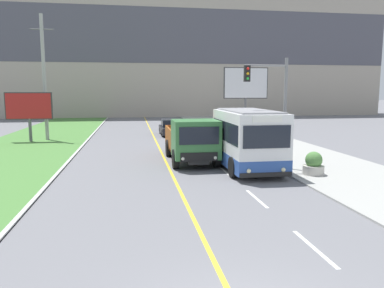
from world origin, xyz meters
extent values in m
cube|color=silver|center=(2.75, 3.20, 0.00)|extent=(0.12, 2.40, 0.01)
cube|color=silver|center=(2.75, 7.80, 0.00)|extent=(0.12, 2.40, 0.01)
cube|color=silver|center=(2.75, 12.40, 0.00)|extent=(0.12, 2.40, 0.01)
cube|color=silver|center=(2.75, 17.00, 0.00)|extent=(0.12, 2.40, 0.01)
cube|color=silver|center=(2.75, 21.60, 0.00)|extent=(0.12, 2.40, 0.01)
cube|color=silver|center=(2.75, 26.20, 0.00)|extent=(0.12, 2.40, 0.01)
cube|color=silver|center=(2.75, 30.80, 0.00)|extent=(0.12, 2.40, 0.01)
cube|color=#A89E8E|center=(0.00, 57.22, 11.89)|extent=(80.00, 8.00, 23.78)
cube|color=#4C4C56|center=(0.00, 53.20, 12.48)|extent=(80.00, 0.04, 8.32)
cube|color=white|center=(3.96, 12.84, 1.66)|extent=(2.48, 5.45, 2.77)
cube|color=#2D519E|center=(3.96, 12.84, 0.62)|extent=(2.50, 5.47, 0.70)
cube|color=black|center=(3.96, 12.84, 2.07)|extent=(2.50, 5.02, 0.97)
cube|color=gray|center=(3.96, 12.84, 3.08)|extent=(2.11, 4.91, 0.08)
cube|color=black|center=(3.96, 10.10, 2.07)|extent=(2.18, 0.04, 1.02)
cube|color=black|center=(3.96, 10.09, 0.38)|extent=(2.43, 0.06, 0.20)
sphere|color=#F4EAB2|center=(3.16, 10.08, 0.57)|extent=(0.20, 0.20, 0.20)
sphere|color=#F4EAB2|center=(4.76, 10.08, 0.57)|extent=(0.20, 0.20, 0.20)
cube|color=white|center=(3.96, 10.10, 2.86)|extent=(1.36, 0.04, 0.28)
cylinder|color=black|center=(2.78, 11.32, 0.50)|extent=(0.28, 1.00, 1.00)
cylinder|color=black|center=(5.14, 11.32, 0.50)|extent=(0.28, 1.00, 1.00)
cylinder|color=black|center=(2.78, 14.59, 0.50)|extent=(0.28, 1.00, 1.00)
cylinder|color=black|center=(5.14, 14.59, 0.50)|extent=(0.28, 1.00, 1.00)
cube|color=black|center=(1.43, 16.25, 0.45)|extent=(1.08, 6.68, 0.20)
cube|color=#38753D|center=(1.43, 14.03, 1.54)|extent=(2.39, 2.25, 2.00)
cube|color=black|center=(1.43, 12.89, 1.84)|extent=(2.03, 0.04, 0.90)
cube|color=black|center=(1.43, 12.88, 0.77)|extent=(1.91, 0.06, 0.44)
sphere|color=silver|center=(0.59, 12.87, 0.70)|extent=(0.18, 0.18, 0.18)
sphere|color=silver|center=(2.27, 12.87, 0.70)|extent=(0.18, 0.18, 0.18)
cube|color=#994C19|center=(1.43, 17.50, 0.61)|extent=(2.27, 4.17, 0.12)
cube|color=#994C19|center=(0.35, 17.50, 1.17)|extent=(0.12, 4.17, 1.25)
cube|color=#994C19|center=(2.51, 17.50, 1.17)|extent=(0.12, 4.17, 1.25)
cube|color=#994C19|center=(1.43, 15.47, 1.17)|extent=(2.27, 0.12, 1.25)
cube|color=#994C19|center=(1.43, 19.52, 1.17)|extent=(2.27, 0.12, 1.25)
cube|color=#994C19|center=(1.43, 15.47, 1.92)|extent=(2.27, 0.12, 0.24)
cylinder|color=black|center=(0.33, 13.81, 0.52)|extent=(0.30, 1.04, 1.04)
cylinder|color=black|center=(2.53, 13.81, 0.52)|extent=(0.30, 1.04, 1.04)
cylinder|color=black|center=(0.33, 17.71, 0.52)|extent=(0.30, 1.04, 1.04)
cylinder|color=black|center=(2.53, 17.71, 0.52)|extent=(0.30, 1.04, 1.04)
cube|color=black|center=(1.59, 29.11, 0.49)|extent=(1.80, 4.30, 0.61)
cube|color=black|center=(1.59, 29.21, 1.12)|extent=(1.53, 2.37, 0.65)
cylinder|color=black|center=(0.78, 27.82, 0.31)|extent=(0.18, 0.62, 0.62)
cylinder|color=black|center=(2.40, 27.82, 0.31)|extent=(0.18, 0.62, 0.62)
cylinder|color=black|center=(0.78, 30.40, 0.31)|extent=(0.18, 0.62, 0.62)
cylinder|color=black|center=(2.40, 30.40, 0.31)|extent=(0.18, 0.62, 0.62)
cylinder|color=#9E9E99|center=(-8.94, 27.16, 5.11)|extent=(0.28, 0.28, 10.23)
cylinder|color=#4C4C4C|center=(-8.94, 27.16, 9.00)|extent=(1.80, 0.08, 0.08)
cylinder|color=slate|center=(5.89, 12.78, 2.87)|extent=(0.16, 0.16, 5.73)
cylinder|color=slate|center=(4.79, 12.78, 5.33)|extent=(2.20, 0.10, 0.10)
cube|color=black|center=(3.83, 12.78, 4.93)|extent=(0.28, 0.24, 0.80)
sphere|color=red|center=(3.83, 12.65, 5.17)|extent=(0.14, 0.14, 0.14)
sphere|color=orange|center=(3.83, 12.65, 4.93)|extent=(0.14, 0.14, 0.14)
sphere|color=green|center=(3.83, 12.65, 4.69)|extent=(0.14, 0.14, 0.14)
cylinder|color=#59595B|center=(9.03, 29.80, 1.71)|extent=(0.24, 0.24, 3.42)
cube|color=#333333|center=(9.03, 29.80, 4.83)|extent=(4.36, 0.20, 2.99)
cube|color=silver|center=(9.03, 29.69, 4.83)|extent=(4.20, 0.02, 2.83)
cylinder|color=#59595B|center=(-10.01, 26.15, 0.94)|extent=(0.24, 0.24, 1.89)
cube|color=#333333|center=(-10.01, 26.15, 2.89)|extent=(3.59, 0.20, 2.17)
cube|color=#AD1E1E|center=(-10.01, 26.04, 2.89)|extent=(3.43, 0.02, 2.01)
cylinder|color=#B7B2A8|center=(6.70, 11.04, 0.30)|extent=(1.01, 1.01, 0.44)
sphere|color=#518442|center=(6.70, 11.04, 0.79)|extent=(0.81, 0.81, 0.81)
cylinder|color=#B7B2A8|center=(6.62, 16.10, 0.29)|extent=(1.09, 1.09, 0.43)
sphere|color=#518442|center=(6.62, 16.10, 0.81)|extent=(0.87, 0.87, 0.87)
cylinder|color=#B7B2A8|center=(6.89, 21.15, 0.30)|extent=(1.01, 1.01, 0.45)
sphere|color=#518442|center=(6.89, 21.15, 0.81)|extent=(0.81, 0.81, 0.81)
camera|label=1|loc=(-1.88, -5.48, 4.07)|focal=35.00mm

